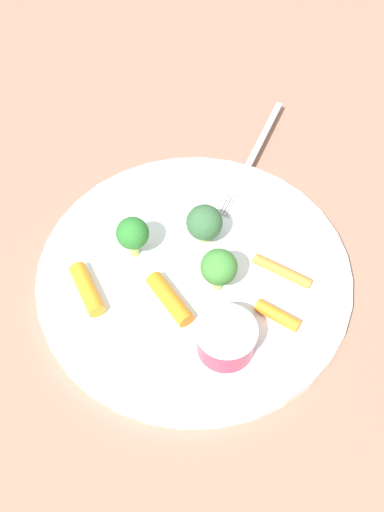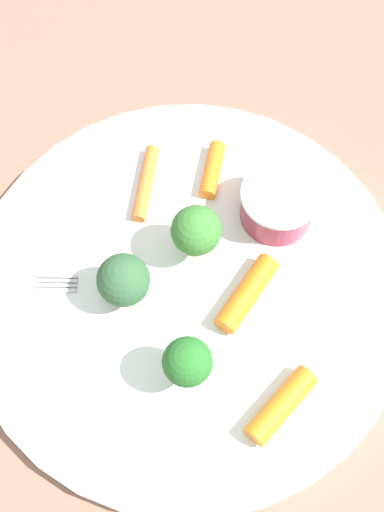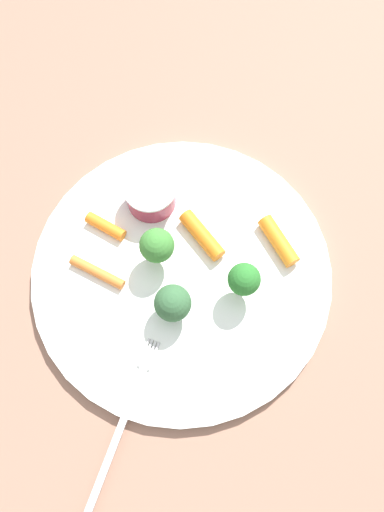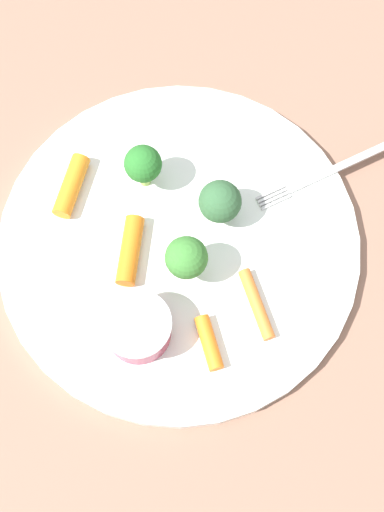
{
  "view_description": "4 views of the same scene",
  "coord_description": "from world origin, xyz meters",
  "px_view_note": "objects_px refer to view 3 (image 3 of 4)",
  "views": [
    {
      "loc": [
        0.12,
        0.34,
        0.55
      ],
      "look_at": [
        -0.0,
        -0.01,
        0.03
      ],
      "focal_mm": 47.19,
      "sensor_mm": 36.0,
      "label": 1
    },
    {
      "loc": [
        0.14,
        -0.12,
        0.47
      ],
      "look_at": [
        -0.01,
        0.01,
        0.03
      ],
      "focal_mm": 50.22,
      "sensor_mm": 36.0,
      "label": 2
    },
    {
      "loc": [
        -0.05,
        -0.16,
        0.49
      ],
      "look_at": [
        0.01,
        0.0,
        0.03
      ],
      "focal_mm": 35.44,
      "sensor_mm": 36.0,
      "label": 3
    },
    {
      "loc": [
        -0.09,
        0.2,
        0.57
      ],
      "look_at": [
        -0.02,
        0.01,
        0.03
      ],
      "focal_mm": 50.58,
      "sensor_mm": 36.0,
      "label": 4
    }
  ],
  "objects_px": {
    "plate": "(182,272)",
    "broccoli_floret_2": "(173,303)",
    "fork": "(120,430)",
    "sauce_cup": "(154,193)",
    "carrot_stick_2": "(202,235)",
    "broccoli_floret_1": "(244,280)",
    "carrot_stick_1": "(279,241)",
    "carrot_stick_0": "(97,272)",
    "carrot_stick_3": "(106,226)",
    "broccoli_floret_0": "(157,246)"
  },
  "relations": [
    {
      "from": "broccoli_floret_1",
      "to": "carrot_stick_1",
      "type": "height_order",
      "value": "broccoli_floret_1"
    },
    {
      "from": "carrot_stick_0",
      "to": "broccoli_floret_2",
      "type": "bearing_deg",
      "value": -48.54
    },
    {
      "from": "carrot_stick_2",
      "to": "carrot_stick_3",
      "type": "xyz_separation_m",
      "value": [
        -0.09,
        0.05,
        -0.0
      ]
    },
    {
      "from": "plate",
      "to": "broccoli_floret_2",
      "type": "distance_m",
      "value": 0.05
    },
    {
      "from": "broccoli_floret_2",
      "to": "carrot_stick_0",
      "type": "distance_m",
      "value": 0.09
    },
    {
      "from": "carrot_stick_2",
      "to": "plate",
      "type": "bearing_deg",
      "value": -142.96
    },
    {
      "from": "carrot_stick_3",
      "to": "plate",
      "type": "bearing_deg",
      "value": -52.74
    },
    {
      "from": "sauce_cup",
      "to": "carrot_stick_1",
      "type": "distance_m",
      "value": 0.14
    },
    {
      "from": "sauce_cup",
      "to": "broccoli_floret_0",
      "type": "distance_m",
      "value": 0.07
    },
    {
      "from": "carrot_stick_1",
      "to": "sauce_cup",
      "type": "bearing_deg",
      "value": 136.2
    },
    {
      "from": "sauce_cup",
      "to": "carrot_stick_1",
      "type": "relative_size",
      "value": 0.99
    },
    {
      "from": "plate",
      "to": "carrot_stick_2",
      "type": "height_order",
      "value": "carrot_stick_2"
    },
    {
      "from": "broccoli_floret_0",
      "to": "carrot_stick_0",
      "type": "relative_size",
      "value": 0.84
    },
    {
      "from": "broccoli_floret_1",
      "to": "carrot_stick_3",
      "type": "distance_m",
      "value": 0.15
    },
    {
      "from": "carrot_stick_3",
      "to": "broccoli_floret_2",
      "type": "bearing_deg",
      "value": -73.15
    },
    {
      "from": "broccoli_floret_1",
      "to": "carrot_stick_2",
      "type": "xyz_separation_m",
      "value": [
        -0.01,
        0.07,
        -0.02
      ]
    },
    {
      "from": "broccoli_floret_0",
      "to": "carrot_stick_0",
      "type": "distance_m",
      "value": 0.07
    },
    {
      "from": "carrot_stick_0",
      "to": "carrot_stick_2",
      "type": "distance_m",
      "value": 0.11
    },
    {
      "from": "carrot_stick_1",
      "to": "plate",
      "type": "bearing_deg",
      "value": 174.05
    },
    {
      "from": "plate",
      "to": "sauce_cup",
      "type": "bearing_deg",
      "value": 87.72
    },
    {
      "from": "sauce_cup",
      "to": "broccoli_floret_2",
      "type": "distance_m",
      "value": 0.12
    },
    {
      "from": "carrot_stick_1",
      "to": "broccoli_floret_2",
      "type": "bearing_deg",
      "value": -168.83
    },
    {
      "from": "fork",
      "to": "broccoli_floret_0",
      "type": "bearing_deg",
      "value": 56.93
    },
    {
      "from": "carrot_stick_0",
      "to": "fork",
      "type": "height_order",
      "value": "carrot_stick_0"
    },
    {
      "from": "broccoli_floret_2",
      "to": "carrot_stick_0",
      "type": "height_order",
      "value": "broccoli_floret_2"
    },
    {
      "from": "broccoli_floret_0",
      "to": "carrot_stick_1",
      "type": "height_order",
      "value": "broccoli_floret_0"
    },
    {
      "from": "broccoli_floret_1",
      "to": "carrot_stick_0",
      "type": "bearing_deg",
      "value": 151.13
    },
    {
      "from": "plate",
      "to": "carrot_stick_1",
      "type": "bearing_deg",
      "value": -5.95
    },
    {
      "from": "plate",
      "to": "broccoli_floret_2",
      "type": "bearing_deg",
      "value": -122.5
    },
    {
      "from": "broccoli_floret_0",
      "to": "fork",
      "type": "height_order",
      "value": "broccoli_floret_0"
    },
    {
      "from": "carrot_stick_1",
      "to": "carrot_stick_2",
      "type": "height_order",
      "value": "same"
    },
    {
      "from": "plate",
      "to": "sauce_cup",
      "type": "distance_m",
      "value": 0.09
    },
    {
      "from": "fork",
      "to": "sauce_cup",
      "type": "bearing_deg",
      "value": 61.32
    },
    {
      "from": "broccoli_floret_0",
      "to": "fork",
      "type": "relative_size",
      "value": 0.36
    },
    {
      "from": "carrot_stick_2",
      "to": "carrot_stick_3",
      "type": "relative_size",
      "value": 1.32
    },
    {
      "from": "sauce_cup",
      "to": "fork",
      "type": "relative_size",
      "value": 0.39
    },
    {
      "from": "carrot_stick_3",
      "to": "carrot_stick_2",
      "type": "bearing_deg",
      "value": -28.52
    },
    {
      "from": "carrot_stick_2",
      "to": "broccoli_floret_2",
      "type": "bearing_deg",
      "value": -132.63
    },
    {
      "from": "carrot_stick_0",
      "to": "fork",
      "type": "bearing_deg",
      "value": -101.16
    },
    {
      "from": "carrot_stick_2",
      "to": "sauce_cup",
      "type": "bearing_deg",
      "value": 116.29
    },
    {
      "from": "carrot_stick_0",
      "to": "fork",
      "type": "relative_size",
      "value": 0.43
    },
    {
      "from": "plate",
      "to": "carrot_stick_3",
      "type": "relative_size",
      "value": 6.97
    },
    {
      "from": "broccoli_floret_2",
      "to": "carrot_stick_2",
      "type": "bearing_deg",
      "value": 47.37
    },
    {
      "from": "plate",
      "to": "carrot_stick_1",
      "type": "height_order",
      "value": "carrot_stick_1"
    },
    {
      "from": "broccoli_floret_0",
      "to": "carrot_stick_1",
      "type": "relative_size",
      "value": 0.92
    },
    {
      "from": "broccoli_floret_1",
      "to": "carrot_stick_2",
      "type": "bearing_deg",
      "value": 102.59
    },
    {
      "from": "broccoli_floret_2",
      "to": "carrot_stick_2",
      "type": "relative_size",
      "value": 0.77
    },
    {
      "from": "broccoli_floret_0",
      "to": "plate",
      "type": "bearing_deg",
      "value": -53.87
    },
    {
      "from": "plate",
      "to": "fork",
      "type": "distance_m",
      "value": 0.16
    },
    {
      "from": "carrot_stick_1",
      "to": "carrot_stick_2",
      "type": "relative_size",
      "value": 0.95
    }
  ]
}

